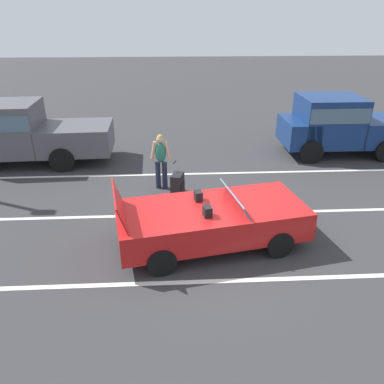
# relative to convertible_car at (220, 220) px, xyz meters

# --- Properties ---
(ground_plane) EXTENTS (80.00, 80.00, 0.00)m
(ground_plane) POSITION_rel_convertible_car_xyz_m (-0.19, -0.04, -0.59)
(ground_plane) COLOR #333335
(lot_line_near) EXTENTS (18.00, 0.12, 0.01)m
(lot_line_near) POSITION_rel_convertible_car_xyz_m (-0.19, -1.38, -0.59)
(lot_line_near) COLOR silver
(lot_line_near) RESTS_ON ground_plane
(lot_line_mid) EXTENTS (18.00, 0.12, 0.01)m
(lot_line_mid) POSITION_rel_convertible_car_xyz_m (-0.19, 1.32, -0.59)
(lot_line_mid) COLOR silver
(lot_line_mid) RESTS_ON ground_plane
(lot_line_far) EXTENTS (18.00, 0.12, 0.01)m
(lot_line_far) POSITION_rel_convertible_car_xyz_m (-0.19, 4.02, -0.59)
(lot_line_far) COLOR silver
(lot_line_far) RESTS_ON ground_plane
(convertible_car) EXTENTS (4.39, 2.50, 1.53)m
(convertible_car) POSITION_rel_convertible_car_xyz_m (0.00, 0.00, 0.00)
(convertible_car) COLOR red
(convertible_car) RESTS_ON ground_plane
(suitcase_large_black) EXTENTS (0.41, 0.54, 1.09)m
(suitcase_large_black) POSITION_rel_convertible_car_xyz_m (-0.90, 2.28, -0.22)
(suitcase_large_black) COLOR black
(suitcase_large_black) RESTS_ON ground_plane
(suitcase_medium_bright) EXTENTS (0.43, 0.46, 0.62)m
(suitcase_medium_bright) POSITION_rel_convertible_car_xyz_m (-0.23, 1.25, -0.28)
(suitcase_medium_bright) COLOR orange
(suitcase_medium_bright) RESTS_ON ground_plane
(suitcase_small_carryon) EXTENTS (0.26, 0.37, 0.50)m
(suitcase_small_carryon) POSITION_rel_convertible_car_xyz_m (-1.26, 1.42, -0.34)
(suitcase_small_carryon) COLOR red
(suitcase_small_carryon) RESTS_ON ground_plane
(traveler_person) EXTENTS (0.61, 0.25, 1.65)m
(traveler_person) POSITION_rel_convertible_car_xyz_m (-1.37, 3.01, 0.34)
(traveler_person) COLOR #1E2338
(traveler_person) RESTS_ON ground_plane
(parked_pickup_truck_near) EXTENTS (5.00, 2.09, 2.10)m
(parked_pickup_truck_near) POSITION_rel_convertible_car_xyz_m (5.07, 5.73, 0.51)
(parked_pickup_truck_near) COLOR navy
(parked_pickup_truck_near) RESTS_ON ground_plane
(parked_pickup_truck_far) EXTENTS (5.08, 2.25, 2.10)m
(parked_pickup_truck_far) POSITION_rel_convertible_car_xyz_m (-6.05, 5.35, 0.51)
(parked_pickup_truck_far) COLOR #4C4C51
(parked_pickup_truck_far) RESTS_ON ground_plane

